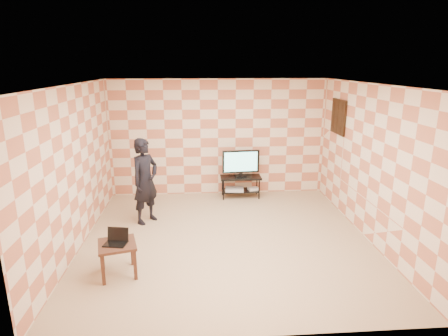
{
  "coord_description": "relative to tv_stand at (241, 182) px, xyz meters",
  "views": [
    {
      "loc": [
        -0.49,
        -6.06,
        3.01
      ],
      "look_at": [
        0.0,
        0.6,
        1.15
      ],
      "focal_mm": 30.0,
      "sensor_mm": 36.0,
      "label": 1
    }
  ],
  "objects": [
    {
      "name": "game_console",
      "position": [
        0.3,
        -0.01,
        -0.17
      ],
      "size": [
        0.27,
        0.23,
        0.05
      ],
      "primitive_type": "cube",
      "rotation": [
        0.0,
        0.0,
        0.26
      ],
      "color": "silver",
      "rests_on": "tv_stand"
    },
    {
      "name": "tv_stand",
      "position": [
        0.0,
        0.0,
        0.0
      ],
      "size": [
        0.94,
        0.42,
        0.5
      ],
      "color": "black",
      "rests_on": "floor"
    },
    {
      "name": "tv",
      "position": [
        -0.0,
        -0.0,
        0.48
      ],
      "size": [
        0.86,
        0.18,
        0.62
      ],
      "color": "black",
      "rests_on": "tv_stand"
    },
    {
      "name": "wall_art",
      "position": [
        1.97,
        -0.62,
        1.59
      ],
      "size": [
        0.04,
        0.72,
        0.72
      ],
      "color": "black",
      "rests_on": "wall_right"
    },
    {
      "name": "wall_right",
      "position": [
        2.0,
        -2.17,
        0.99
      ],
      "size": [
        0.02,
        5.0,
        2.7
      ],
      "primitive_type": "cube",
      "color": "beige",
      "rests_on": "ground"
    },
    {
      "name": "dvd_player",
      "position": [
        -0.14,
        -0.03,
        -0.16
      ],
      "size": [
        0.45,
        0.34,
        0.07
      ],
      "primitive_type": "cube",
      "rotation": [
        0.0,
        0.0,
        -0.11
      ],
      "color": "#B0B0B2",
      "rests_on": "tv_stand"
    },
    {
      "name": "ceiling",
      "position": [
        -0.5,
        -2.17,
        2.34
      ],
      "size": [
        5.0,
        5.0,
        0.02
      ],
      "primitive_type": "cube",
      "color": "white",
      "rests_on": "wall_back"
    },
    {
      "name": "side_table",
      "position": [
        -2.18,
        -3.2,
        0.05
      ],
      "size": [
        0.64,
        0.64,
        0.5
      ],
      "color": "#361F13",
      "rests_on": "floor"
    },
    {
      "name": "floor",
      "position": [
        -0.5,
        -2.17,
        -0.36
      ],
      "size": [
        5.0,
        5.0,
        0.0
      ],
      "primitive_type": "plane",
      "color": "tan",
      "rests_on": "ground"
    },
    {
      "name": "wall_front",
      "position": [
        -0.5,
        -4.67,
        0.99
      ],
      "size": [
        5.0,
        0.02,
        2.7
      ],
      "primitive_type": "cube",
      "color": "beige",
      "rests_on": "ground"
    },
    {
      "name": "laptop",
      "position": [
        -2.19,
        -3.18,
        0.18
      ],
      "size": [
        0.36,
        0.3,
        0.21
      ],
      "color": "black",
      "rests_on": "side_table"
    },
    {
      "name": "wall_back",
      "position": [
        -0.5,
        0.33,
        0.99
      ],
      "size": [
        5.0,
        0.02,
        2.7
      ],
      "primitive_type": "cube",
      "color": "beige",
      "rests_on": "ground"
    },
    {
      "name": "person",
      "position": [
        -2.0,
        -1.27,
        0.47
      ],
      "size": [
        0.7,
        0.73,
        1.67
      ],
      "primitive_type": "imported",
      "rotation": [
        0.0,
        0.0,
        0.88
      ],
      "color": "black",
      "rests_on": "floor"
    },
    {
      "name": "wall_left",
      "position": [
        -3.0,
        -2.17,
        0.99
      ],
      "size": [
        0.02,
        5.0,
        2.7
      ],
      "primitive_type": "cube",
      "color": "beige",
      "rests_on": "ground"
    }
  ]
}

